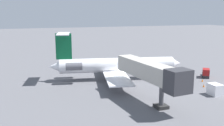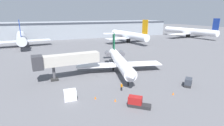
# 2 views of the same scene
# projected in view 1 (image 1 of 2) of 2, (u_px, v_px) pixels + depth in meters

# --- Properties ---
(ground_plane) EXTENTS (400.00, 400.00, 0.10)m
(ground_plane) POSITION_uv_depth(u_px,v_px,m) (120.00, 82.00, 51.41)
(ground_plane) COLOR #5B5B60
(regional_jet) EXTENTS (24.51, 27.93, 9.86)m
(regional_jet) POSITION_uv_depth(u_px,v_px,m) (114.00, 65.00, 52.96)
(regional_jet) COLOR white
(regional_jet) RESTS_ON ground_plane
(jet_bridge) EXTENTS (16.51, 4.19, 6.57)m
(jet_bridge) POSITION_uv_depth(u_px,v_px,m) (153.00, 73.00, 38.57)
(jet_bridge) COLOR #B7B2A8
(jet_bridge) RESTS_ON ground_plane
(ground_crew_marshaller) EXTENTS (0.29, 0.42, 1.69)m
(ground_crew_marshaller) POSITION_uv_depth(u_px,v_px,m) (177.00, 76.00, 53.09)
(ground_crew_marshaller) COLOR black
(ground_crew_marshaller) RESTS_ON ground_plane
(baggage_tug_lead) EXTENTS (3.95, 3.66, 1.90)m
(baggage_tug_lead) POSITION_uv_depth(u_px,v_px,m) (154.00, 62.00, 68.24)
(baggage_tug_lead) COLOR #262628
(baggage_tug_lead) RESTS_ON ground_plane
(baggage_tug_trailing) EXTENTS (3.98, 3.62, 1.90)m
(baggage_tug_trailing) POSITION_uv_depth(u_px,v_px,m) (206.00, 73.00, 55.30)
(baggage_tug_trailing) COLOR #262628
(baggage_tug_trailing) RESTS_ON ground_plane
(cargo_container_uld) EXTENTS (2.39, 1.95, 1.94)m
(cargo_container_uld) POSITION_uv_depth(u_px,v_px,m) (215.00, 89.00, 43.16)
(cargo_container_uld) COLOR silver
(cargo_container_uld) RESTS_ON ground_plane
(traffic_cone_near) EXTENTS (0.36, 0.36, 0.55)m
(traffic_cone_near) POSITION_uv_depth(u_px,v_px,m) (175.00, 68.00, 63.39)
(traffic_cone_near) COLOR orange
(traffic_cone_near) RESTS_ON ground_plane
(traffic_cone_mid) EXTENTS (0.36, 0.36, 0.55)m
(traffic_cone_mid) POSITION_uv_depth(u_px,v_px,m) (202.00, 80.00, 51.71)
(traffic_cone_mid) COLOR orange
(traffic_cone_mid) RESTS_ON ground_plane
(traffic_cone_far) EXTENTS (0.36, 0.36, 0.55)m
(traffic_cone_far) POSITION_uv_depth(u_px,v_px,m) (204.00, 86.00, 47.96)
(traffic_cone_far) COLOR orange
(traffic_cone_far) RESTS_ON ground_plane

